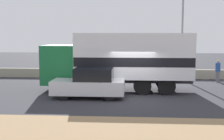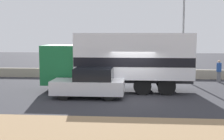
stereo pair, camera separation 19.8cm
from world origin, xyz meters
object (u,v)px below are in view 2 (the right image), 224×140
(street_lamp, at_px, (183,28))
(car_hatchback, at_px, (90,83))
(box_truck, at_px, (122,59))
(pedestrian, at_px, (219,71))

(street_lamp, distance_m, car_hatchback, 10.06)
(street_lamp, bearing_deg, car_hatchback, -129.14)
(box_truck, height_order, pedestrian, box_truck)
(street_lamp, height_order, box_truck, street_lamp)
(car_hatchback, xyz_separation_m, pedestrian, (8.50, 6.31, 0.03))
(car_hatchback, bearing_deg, street_lamp, -129.14)
(street_lamp, relative_size, pedestrian, 4.20)
(box_truck, bearing_deg, street_lamp, -129.00)
(box_truck, distance_m, car_hatchback, 2.90)
(car_hatchback, height_order, pedestrian, car_hatchback)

